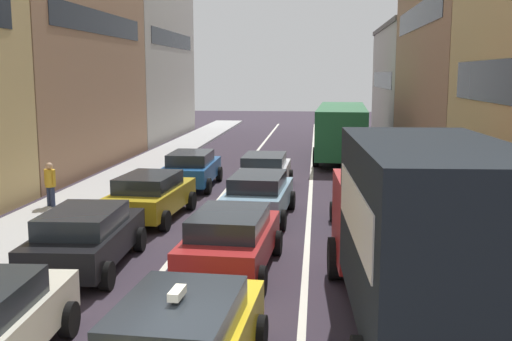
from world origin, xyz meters
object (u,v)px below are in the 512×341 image
object	(u,v)px
wagon_left_lane_second	(86,237)
sedan_left_lane_fourth	(192,168)
hatchback_centre_lane_third	(259,195)
bus_mid_queue_primary	(342,127)
pedestrian_near_kerb	(50,183)
coupe_centre_lane_fourth	(265,171)
sedan_centre_lane_second	(231,239)
sedan_left_lane_third	(151,195)
removalist_box_truck	(418,228)
sedan_right_lane_behind_truck	(370,207)

from	to	relation	value
wagon_left_lane_second	sedan_left_lane_fourth	size ratio (longest dim) A/B	1.01
wagon_left_lane_second	sedan_left_lane_fourth	distance (m)	10.73
hatchback_centre_lane_third	bus_mid_queue_primary	distance (m)	14.89
hatchback_centre_lane_third	pedestrian_near_kerb	size ratio (longest dim) A/B	2.65
coupe_centre_lane_fourth	bus_mid_queue_primary	size ratio (longest dim) A/B	0.41
sedan_centre_lane_second	bus_mid_queue_primary	world-z (taller)	bus_mid_queue_primary
sedan_left_lane_third	sedan_left_lane_fourth	world-z (taller)	same
removalist_box_truck	pedestrian_near_kerb	size ratio (longest dim) A/B	4.70
wagon_left_lane_second	hatchback_centre_lane_third	bearing A→B (deg)	-36.06
wagon_left_lane_second	sedan_left_lane_third	xyz separation A→B (m)	(0.17, 5.09, 0.00)
wagon_left_lane_second	coupe_centre_lane_fourth	world-z (taller)	same
sedan_centre_lane_second	wagon_left_lane_second	world-z (taller)	same
wagon_left_lane_second	sedan_left_lane_fourth	bearing A→B (deg)	-4.49
sedan_right_lane_behind_truck	bus_mid_queue_primary	distance (m)	16.12
wagon_left_lane_second	hatchback_centre_lane_third	xyz separation A→B (m)	(3.62, 5.51, 0.00)
removalist_box_truck	wagon_left_lane_second	xyz separation A→B (m)	(-7.25, 3.00, -1.18)
removalist_box_truck	wagon_left_lane_second	size ratio (longest dim) A/B	1.78
bus_mid_queue_primary	pedestrian_near_kerb	xyz separation A→B (m)	(-10.43, -14.00, -0.81)
hatchback_centre_lane_third	removalist_box_truck	bearing A→B (deg)	-153.83
sedan_right_lane_behind_truck	bus_mid_queue_primary	world-z (taller)	bus_mid_queue_primary
hatchback_centre_lane_third	sedan_left_lane_third	size ratio (longest dim) A/B	1.00
wagon_left_lane_second	bus_mid_queue_primary	distance (m)	21.18
pedestrian_near_kerb	coupe_centre_lane_fourth	bearing A→B (deg)	-32.19
removalist_box_truck	bus_mid_queue_primary	distance (m)	23.03
sedan_left_lane_third	sedan_centre_lane_second	bearing A→B (deg)	-142.50
bus_mid_queue_primary	coupe_centre_lane_fourth	bearing A→B (deg)	163.12
pedestrian_near_kerb	removalist_box_truck	bearing A→B (deg)	-103.17
sedan_left_lane_third	sedan_left_lane_fourth	xyz separation A→B (m)	(0.16, 5.64, 0.00)
sedan_centre_lane_second	wagon_left_lane_second	xyz separation A→B (m)	(-3.48, -0.14, 0.00)
coupe_centre_lane_fourth	sedan_right_lane_behind_truck	distance (m)	7.31
wagon_left_lane_second	pedestrian_near_kerb	size ratio (longest dim) A/B	2.64
hatchback_centre_lane_third	sedan_left_lane_fourth	bearing A→B (deg)	35.45
sedan_centre_lane_second	coupe_centre_lane_fourth	distance (m)	10.14
sedan_centre_lane_second	hatchback_centre_lane_third	bearing A→B (deg)	1.52
hatchback_centre_lane_third	sedan_left_lane_third	distance (m)	3.48
sedan_centre_lane_second	coupe_centre_lane_fourth	world-z (taller)	same
pedestrian_near_kerb	sedan_centre_lane_second	bearing A→B (deg)	-103.09
sedan_centre_lane_second	sedan_left_lane_third	bearing A→B (deg)	36.85
removalist_box_truck	hatchback_centre_lane_third	world-z (taller)	removalist_box_truck
sedan_centre_lane_second	pedestrian_near_kerb	size ratio (longest dim) A/B	2.64
removalist_box_truck	coupe_centre_lane_fourth	size ratio (longest dim) A/B	1.80
sedan_centre_lane_second	bus_mid_queue_primary	bearing A→B (deg)	-6.50
wagon_left_lane_second	sedan_left_lane_third	size ratio (longest dim) A/B	0.99
sedan_left_lane_third	wagon_left_lane_second	bearing A→B (deg)	-178.25
sedan_left_lane_fourth	bus_mid_queue_primary	size ratio (longest dim) A/B	0.41
sedan_left_lane_third	pedestrian_near_kerb	size ratio (longest dim) A/B	2.65
removalist_box_truck	sedan_left_lane_fourth	xyz separation A→B (m)	(-6.92, 13.72, -1.18)
sedan_centre_lane_second	sedan_right_lane_behind_truck	size ratio (longest dim) A/B	1.00
sedan_left_lane_third	sedan_left_lane_fourth	distance (m)	5.64
removalist_box_truck	sedan_centre_lane_second	bearing A→B (deg)	47.49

